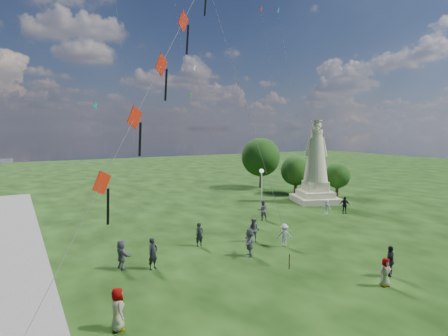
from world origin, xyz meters
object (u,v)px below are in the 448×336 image
lamppost (261,182)px  person_10 (118,309)px  person_1 (254,230)px  person_2 (284,235)px  statue (316,172)px  person_0 (153,254)px  person_7 (263,210)px  person_11 (250,242)px  person_6 (199,234)px  person_8 (326,207)px  person_9 (344,205)px  person_5 (122,254)px  person_4 (385,272)px  person_3 (390,261)px

lamppost → person_10: lamppost is taller
person_1 → person_2: 2.23m
statue → person_1: bearing=-127.4°
person_0 → person_7: 13.87m
person_2 → person_11: 3.22m
person_2 → lamppost: bearing=-79.0°
person_10 → person_6: bearing=-44.6°
person_1 → person_8: size_ratio=1.19×
person_9 → person_10: bearing=-115.7°
statue → person_6: bearing=-136.1°
statue → person_6: statue is taller
person_1 → person_9: 13.02m
person_0 → person_5: (-1.57, 0.90, -0.05)m
person_1 → person_7: 6.60m
person_2 → person_11: size_ratio=0.88×
person_10 → lamppost: bearing=-52.2°
person_5 → person_1: bearing=-96.1°
person_5 → person_7: 14.93m
person_11 → person_6: bearing=-118.3°
person_5 → person_11: size_ratio=0.97×
statue → person_10: statue is taller
person_0 → person_1: 8.12m
lamppost → person_4: lamppost is taller
person_1 → person_6: size_ratio=1.07×
lamppost → person_7: 3.06m
person_4 → lamppost: bearing=81.8°
person_7 → person_10: person_7 is taller
person_5 → person_6: bearing=-83.4°
person_11 → person_0: bearing=-65.5°
person_4 → person_9: (10.99, 12.85, 0.07)m
person_9 → person_0: bearing=-126.1°
person_6 → person_9: (16.40, 2.13, 0.00)m
person_3 → person_6: bearing=-97.4°
person_3 → person_7: (1.31, 13.86, 0.03)m
person_0 → person_8: size_ratio=1.25×
person_7 → person_11: 9.58m
lamppost → person_7: bearing=-121.8°
person_7 → person_8: 6.62m
person_7 → person_10: 19.80m
person_7 → person_10: bearing=57.0°
person_2 → person_9: person_9 is taller
lamppost → person_1: size_ratio=2.51×
statue → lamppost: statue is taller
statue → lamppost: size_ratio=2.06×
person_7 → person_8: size_ratio=1.21×
person_0 → person_10: 6.58m
person_4 → person_7: (2.68, 14.61, 0.15)m
person_6 → person_11: person_11 is taller
person_9 → person_3: bearing=-87.4°
person_5 → person_7: bearing=-77.5°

